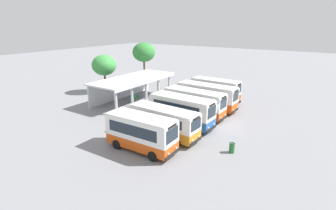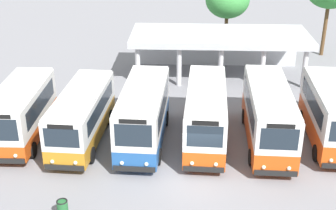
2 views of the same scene
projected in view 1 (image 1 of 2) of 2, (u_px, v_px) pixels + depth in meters
ground_plane at (220, 124)px, 29.49m from camera, size 180.00×180.00×0.00m
city_bus_nearest_orange at (141, 132)px, 22.89m from camera, size 2.45×6.65×3.26m
city_bus_second_in_row at (164, 121)px, 25.66m from camera, size 2.55×7.61×3.03m
city_bus_middle_cream at (182, 110)px, 28.36m from camera, size 2.58×7.50×3.38m
city_bus_fourth_amber at (194, 102)px, 31.27m from camera, size 2.52×7.77×3.30m
city_bus_fifth_blue at (207, 96)px, 34.01m from camera, size 2.52×8.12×3.33m
city_bus_far_end_green at (215, 90)px, 36.92m from camera, size 2.48×7.13×3.36m
terminal_canopy at (131, 83)px, 38.00m from camera, size 13.42×5.54×3.40m
waiting_chair_end_by_column at (132, 99)px, 37.37m from camera, size 0.44×0.44×0.86m
waiting_chair_second_from_end at (135, 98)px, 37.82m from camera, size 0.44×0.44×0.86m
waiting_chair_middle_seat at (138, 97)px, 38.33m from camera, size 0.44×0.44×0.86m
roadside_tree_behind_canopy at (104, 65)px, 41.67m from camera, size 3.91×3.91×6.14m
roadside_tree_east_of_canopy at (144, 52)px, 47.07m from camera, size 4.12×4.12×7.64m
litter_bin_apron at (232, 148)px, 22.83m from camera, size 0.49×0.49×0.90m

